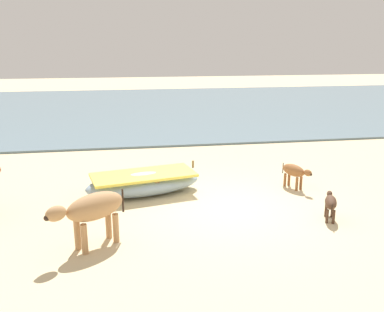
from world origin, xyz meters
TOP-DOWN VIEW (x-y plane):
  - ground at (0.00, 0.00)m, footprint 80.00×80.00m
  - sea_water at (0.00, 16.19)m, footprint 60.00×20.00m
  - fishing_boat_1 at (-1.99, 1.25)m, footprint 3.20×1.76m
  - cow_adult_tan at (-3.10, -1.53)m, footprint 1.52×1.21m
  - calf_near_brown at (2.09, 1.02)m, footprint 0.61×0.99m
  - calf_far_dark at (2.05, -1.09)m, footprint 0.50×0.84m

SIDE VIEW (x-z plane):
  - ground at x=0.00m, z-range 0.00..0.00m
  - sea_water at x=0.00m, z-range 0.00..0.08m
  - fishing_boat_1 at x=-1.99m, z-range -0.08..0.70m
  - calf_far_dark at x=2.05m, z-range 0.12..0.69m
  - calf_near_brown at x=2.09m, z-range 0.15..0.82m
  - cow_adult_tan at x=-3.10m, z-range 0.24..1.33m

